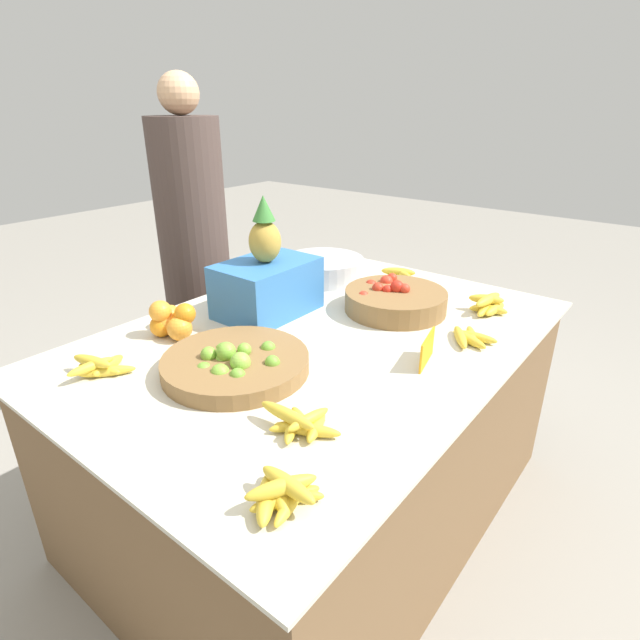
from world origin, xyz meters
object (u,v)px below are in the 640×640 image
tomato_basket (395,300)px  price_sign (427,350)px  lime_bowl (235,363)px  metal_bowl (323,268)px  produce_crate (267,281)px  vendor_person (197,271)px

tomato_basket → price_sign: 0.40m
lime_bowl → price_sign: 0.54m
metal_bowl → produce_crate: 0.44m
tomato_basket → metal_bowl: bearing=73.3°
metal_bowl → lime_bowl: bearing=-158.9°
lime_bowl → vendor_person: bearing=57.3°
metal_bowl → price_sign: metal_bowl is taller
price_sign → produce_crate: size_ratio=0.34×
tomato_basket → metal_bowl: size_ratio=1.07×
metal_bowl → produce_crate: (-0.42, -0.08, 0.07)m
price_sign → vendor_person: size_ratio=0.09×
metal_bowl → price_sign: (-0.42, -0.70, -0.00)m
price_sign → produce_crate: produce_crate is taller
lime_bowl → vendor_person: (0.53, 0.83, -0.04)m
tomato_basket → produce_crate: 0.46m
price_sign → vendor_person: bearing=69.5°
produce_crate → vendor_person: (0.17, 0.61, -0.13)m
metal_bowl → vendor_person: 0.59m
produce_crate → vendor_person: bearing=74.5°
produce_crate → vendor_person: size_ratio=0.27×
lime_bowl → tomato_basket: size_ratio=1.13×
lime_bowl → price_sign: lime_bowl is taller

